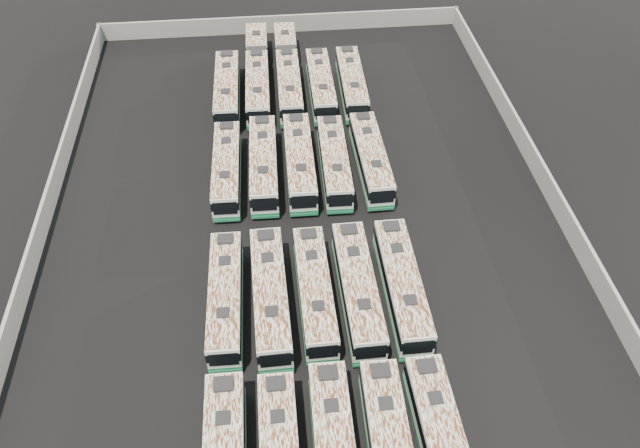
{
  "coord_description": "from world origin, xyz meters",
  "views": [
    {
      "loc": [
        -2.57,
        -37.37,
        38.36
      ],
      "look_at": [
        1.18,
        -0.43,
        1.6
      ],
      "focal_mm": 35.0,
      "sensor_mm": 36.0,
      "label": 1
    }
  ],
  "objects_px": {
    "bus_midfront_left": "(270,296)",
    "bus_back_center": "(288,72)",
    "bus_midfront_right": "(358,289)",
    "bus_midback_far_right": "(371,159)",
    "bus_midfront_far_left": "(226,297)",
    "bus_midback_center": "(300,162)",
    "bus_midfront_center": "(315,291)",
    "bus_midback_far_left": "(227,169)",
    "bus_midback_right": "(334,162)",
    "bus_midfront_far_right": "(402,285)",
    "bus_midback_left": "(264,164)",
    "bus_front_far_right": "(443,446)",
    "bus_back_far_right": "(352,83)",
    "bus_back_right": "(321,85)",
    "bus_back_left": "(258,73)",
    "bus_back_far_left": "(227,90)"
  },
  "relations": [
    {
      "from": "bus_back_left",
      "to": "bus_midfront_left",
      "type": "bearing_deg",
      "value": -88.82
    },
    {
      "from": "bus_back_far_left",
      "to": "bus_back_far_right",
      "type": "height_order",
      "value": "bus_back_far_left"
    },
    {
      "from": "bus_midfront_center",
      "to": "bus_midfront_right",
      "type": "bearing_deg",
      "value": -3.56
    },
    {
      "from": "bus_midfront_far_left",
      "to": "bus_midback_right",
      "type": "bearing_deg",
      "value": 57.56
    },
    {
      "from": "bus_midfront_far_right",
      "to": "bus_back_far_left",
      "type": "distance_m",
      "value": 31.51
    },
    {
      "from": "bus_midfront_center",
      "to": "bus_midfront_right",
      "type": "relative_size",
      "value": 0.96
    },
    {
      "from": "bus_midback_center",
      "to": "bus_midback_far_right",
      "type": "distance_m",
      "value": 6.69
    },
    {
      "from": "bus_midfront_right",
      "to": "bus_midfront_left",
      "type": "bearing_deg",
      "value": 179.12
    },
    {
      "from": "bus_midback_right",
      "to": "bus_back_far_right",
      "type": "distance_m",
      "value": 13.62
    },
    {
      "from": "bus_midback_far_right",
      "to": "bus_back_left",
      "type": "bearing_deg",
      "value": 121.24
    },
    {
      "from": "bus_back_far_right",
      "to": "bus_back_right",
      "type": "bearing_deg",
      "value": -178.37
    },
    {
      "from": "bus_midfront_right",
      "to": "bus_back_center",
      "type": "xyz_separation_m",
      "value": [
        -3.25,
        31.68,
        -0.04
      ]
    },
    {
      "from": "bus_midfront_left",
      "to": "bus_back_center",
      "type": "height_order",
      "value": "bus_midfront_left"
    },
    {
      "from": "bus_midback_left",
      "to": "bus_midback_far_left",
      "type": "bearing_deg",
      "value": -173.92
    },
    {
      "from": "bus_midback_far_left",
      "to": "bus_midback_far_right",
      "type": "height_order",
      "value": "bus_midback_far_right"
    },
    {
      "from": "bus_midfront_center",
      "to": "bus_back_right",
      "type": "distance_m",
      "value": 28.56
    },
    {
      "from": "bus_midback_center",
      "to": "bus_back_center",
      "type": "distance_m",
      "value": 16.03
    },
    {
      "from": "bus_midback_center",
      "to": "bus_back_center",
      "type": "relative_size",
      "value": 0.66
    },
    {
      "from": "bus_front_far_right",
      "to": "bus_back_far_left",
      "type": "relative_size",
      "value": 0.97
    },
    {
      "from": "bus_midback_left",
      "to": "bus_back_left",
      "type": "bearing_deg",
      "value": 91.66
    },
    {
      "from": "bus_midback_right",
      "to": "bus_back_center",
      "type": "xyz_separation_m",
      "value": [
        -3.28,
        16.31,
        0.03
      ]
    },
    {
      "from": "bus_midfront_far_left",
      "to": "bus_midback_left",
      "type": "relative_size",
      "value": 0.96
    },
    {
      "from": "bus_midback_far_left",
      "to": "bus_midback_right",
      "type": "xyz_separation_m",
      "value": [
        9.96,
        -0.01,
        -0.01
      ]
    },
    {
      "from": "bus_midfront_right",
      "to": "bus_midback_far_right",
      "type": "xyz_separation_m",
      "value": [
        3.49,
        15.51,
        -0.04
      ]
    },
    {
      "from": "bus_midback_left",
      "to": "bus_midback_center",
      "type": "distance_m",
      "value": 3.35
    },
    {
      "from": "bus_midfront_left",
      "to": "bus_midfront_far_right",
      "type": "bearing_deg",
      "value": -0.89
    },
    {
      "from": "bus_midfront_right",
      "to": "bus_midback_far_right",
      "type": "height_order",
      "value": "bus_midfront_right"
    },
    {
      "from": "bus_midfront_far_left",
      "to": "bus_midfront_center",
      "type": "xyz_separation_m",
      "value": [
        6.7,
        -0.08,
        -0.0
      ]
    },
    {
      "from": "bus_midback_center",
      "to": "bus_back_far_right",
      "type": "height_order",
      "value": "bus_midback_center"
    },
    {
      "from": "bus_midfront_center",
      "to": "bus_midfront_far_right",
      "type": "bearing_deg",
      "value": -1.68
    },
    {
      "from": "bus_midback_far_left",
      "to": "bus_midback_far_right",
      "type": "xyz_separation_m",
      "value": [
        13.43,
        0.13,
        0.02
      ]
    },
    {
      "from": "bus_back_far_right",
      "to": "bus_midback_left",
      "type": "bearing_deg",
      "value": -126.41
    },
    {
      "from": "bus_midfront_center",
      "to": "bus_back_center",
      "type": "relative_size",
      "value": 0.63
    },
    {
      "from": "bus_midfront_left",
      "to": "bus_midfront_right",
      "type": "distance_m",
      "value": 6.61
    },
    {
      "from": "bus_midfront_center",
      "to": "bus_midback_far_right",
      "type": "xyz_separation_m",
      "value": [
        6.74,
        15.34,
        0.03
      ]
    },
    {
      "from": "bus_midfront_center",
      "to": "bus_back_left",
      "type": "distance_m",
      "value": 31.72
    },
    {
      "from": "bus_midfront_far_right",
      "to": "bus_back_center",
      "type": "relative_size",
      "value": 0.66
    },
    {
      "from": "bus_back_far_right",
      "to": "bus_midfront_far_right",
      "type": "bearing_deg",
      "value": -88.73
    },
    {
      "from": "bus_midback_far_left",
      "to": "bus_midfront_left",
      "type": "bearing_deg",
      "value": -76.65
    },
    {
      "from": "bus_back_left",
      "to": "bus_back_center",
      "type": "bearing_deg",
      "value": 0.63
    },
    {
      "from": "bus_midback_center",
      "to": "bus_back_right",
      "type": "relative_size",
      "value": 1.04
    },
    {
      "from": "bus_midback_center",
      "to": "bus_midfront_center",
      "type": "bearing_deg",
      "value": -89.44
    },
    {
      "from": "bus_midfront_far_right",
      "to": "bus_midback_far_right",
      "type": "relative_size",
      "value": 1.02
    },
    {
      "from": "bus_front_far_right",
      "to": "bus_midback_center",
      "type": "height_order",
      "value": "bus_midback_center"
    },
    {
      "from": "bus_midfront_far_right",
      "to": "bus_back_left",
      "type": "xyz_separation_m",
      "value": [
        -10.02,
        31.67,
        -0.02
      ]
    },
    {
      "from": "bus_front_far_right",
      "to": "bus_midfront_right",
      "type": "height_order",
      "value": "bus_midfront_right"
    },
    {
      "from": "bus_midback_far_right",
      "to": "bus_midfront_right",
      "type": "bearing_deg",
      "value": -103.43
    },
    {
      "from": "bus_back_far_left",
      "to": "bus_back_right",
      "type": "relative_size",
      "value": 1.04
    },
    {
      "from": "bus_back_left",
      "to": "bus_back_right",
      "type": "bearing_deg",
      "value": -24.09
    },
    {
      "from": "bus_midback_far_right",
      "to": "bus_midfront_far_left",
      "type": "bearing_deg",
      "value": -132.11
    }
  ]
}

